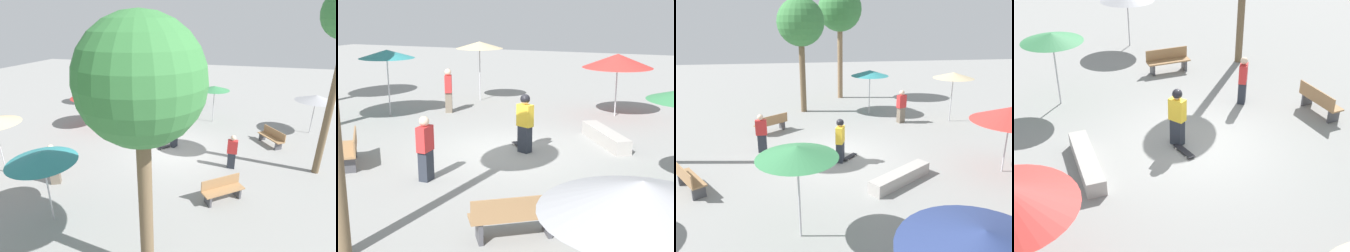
# 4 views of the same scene
# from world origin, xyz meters

# --- Properties ---
(ground_plane) EXTENTS (60.00, 60.00, 0.00)m
(ground_plane) POSITION_xyz_m (0.00, 0.00, 0.00)
(ground_plane) COLOR gray
(skater_main) EXTENTS (0.39, 0.50, 1.67)m
(skater_main) POSITION_xyz_m (0.08, -0.48, 0.90)
(skater_main) COLOR #282D38
(skater_main) RESTS_ON ground_plane
(skateboard) EXTENTS (0.69, 0.72, 0.07)m
(skateboard) POSITION_xyz_m (0.48, -0.21, 0.06)
(skateboard) COLOR black
(skateboard) RESTS_ON ground_plane
(concrete_ledge) EXTENTS (2.39, 1.83, 0.41)m
(concrete_ledge) POSITION_xyz_m (1.78, -2.45, 0.21)
(concrete_ledge) COLOR #A8A39E
(concrete_ledge) RESTS_ON ground_plane
(bench_near) EXTENTS (1.53, 1.33, 0.85)m
(bench_near) POSITION_xyz_m (-2.65, 3.36, 0.43)
(bench_near) COLOR #47474C
(bench_near) RESTS_ON ground_plane
(bench_far) EXTENTS (1.26, 1.57, 0.85)m
(bench_far) POSITION_xyz_m (-4.83, -2.03, 0.43)
(bench_far) COLOR #47474C
(bench_far) RESTS_ON ground_plane
(shade_umbrella_green) EXTENTS (1.90, 1.90, 2.36)m
(shade_umbrella_green) POSITION_xyz_m (-1.48, -4.76, 2.22)
(shade_umbrella_green) COLOR #B7B7BC
(shade_umbrella_green) RESTS_ON ground_plane
(shade_umbrella_teal) EXTENTS (2.05, 2.05, 2.47)m
(shade_umbrella_teal) POSITION_xyz_m (2.59, 5.83, 2.31)
(shade_umbrella_teal) COLOR #B7B7BC
(shade_umbrella_teal) RESTS_ON ground_plane
(shade_umbrella_navy) EXTENTS (2.55, 2.55, 2.26)m
(shade_umbrella_navy) POSITION_xyz_m (1.10, -8.10, 2.07)
(shade_umbrella_navy) COLOR #B7B7BC
(shade_umbrella_navy) RESTS_ON ground_plane
(shade_umbrella_tan) EXTENTS (2.04, 2.04, 2.56)m
(shade_umbrella_tan) POSITION_xyz_m (6.47, 3.85, 2.41)
(shade_umbrella_tan) COLOR #B7B7BC
(shade_umbrella_tan) RESTS_ON ground_plane
(shade_umbrella_red) EXTENTS (2.58, 2.58, 2.34)m
(shade_umbrella_red) POSITION_xyz_m (5.58, -2.14, 2.08)
(shade_umbrella_red) COLOR #B7B7BC
(shade_umbrella_red) RESTS_ON ground_plane
(palm_tree_far_back) EXTENTS (2.57, 2.57, 6.26)m
(palm_tree_far_back) POSITION_xyz_m (-1.04, 6.90, 4.90)
(palm_tree_far_back) COLOR brown
(palm_tree_far_back) RESTS_ON ground_plane
(palm_tree_center_left) EXTENTS (2.77, 2.77, 7.12)m
(palm_tree_center_left) POSITION_xyz_m (1.54, 10.16, 5.65)
(palm_tree_center_left) COLOR #896B4C
(palm_tree_center_left) RESTS_ON ground_plane
(bystander_watching) EXTENTS (0.43, 0.24, 1.56)m
(bystander_watching) POSITION_xyz_m (-2.88, 0.95, 0.78)
(bystander_watching) COLOR #282D38
(bystander_watching) RESTS_ON ground_plane
(bystander_far) EXTENTS (0.53, 0.43, 1.70)m
(bystander_far) POSITION_xyz_m (3.86, 3.99, 0.85)
(bystander_far) COLOR #726656
(bystander_far) RESTS_ON ground_plane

